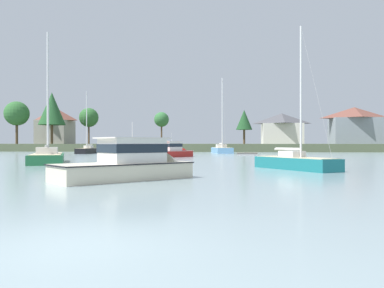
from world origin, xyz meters
name	(u,v)px	position (x,y,z in m)	size (l,w,h in m)	color
ground_plane	(72,242)	(0.00, 0.00, 0.00)	(400.00, 400.00, 0.00)	gray
far_shore_bank	(219,147)	(0.00, 92.45, 0.81)	(168.48, 41.25, 1.63)	#4C563D
sailboat_black	(88,152)	(-21.79, 58.43, 0.25)	(2.17, 7.78, 11.24)	black
cruiser_cream	(139,169)	(-1.71, 12.21, 0.49)	(7.04, 7.04, 3.72)	beige
dinghy_grey	(247,154)	(5.26, 50.64, 0.13)	(3.14, 1.50, 0.52)	gray
sailboat_teal	(295,166)	(7.12, 20.00, 0.22)	(5.12, 6.64, 10.04)	#196B70
sailboat_green	(47,160)	(-13.52, 26.66, 0.26)	(6.26, 9.80, 12.47)	#236B3D
cruiser_red	(174,153)	(-4.44, 42.74, 0.46)	(6.14, 7.24, 3.80)	#B2231E
sailboat_skyblue	(222,151)	(1.20, 63.80, 0.29)	(4.29, 9.95, 14.13)	#669ECC
mooring_buoy_green	(148,152)	(-13.19, 67.69, 0.06)	(0.33, 0.33, 0.38)	#1E8C47
shore_tree_left	(89,118)	(-31.76, 85.53, 8.04)	(4.68, 4.68, 8.79)	brown
shore_tree_inland_b	(162,120)	(-14.82, 91.67, 7.82)	(3.79, 3.79, 8.14)	brown
shore_tree_right_mid	(17,114)	(-45.99, 77.96, 8.54)	(5.55, 5.55, 9.74)	brown
shore_tree_inland_c	(52,109)	(-38.23, 79.29, 9.72)	(6.13, 6.13, 11.87)	brown
shore_tree_center_left	(244,120)	(5.76, 79.00, 6.85)	(3.55, 3.55, 7.45)	brown
cottage_eastern	(282,128)	(15.30, 90.25, 5.49)	(10.24, 8.05, 7.46)	silver
cottage_hillside	(55,125)	(-41.54, 88.09, 6.37)	(8.37, 7.76, 9.15)	#9E998E
cottage_near_water	(354,125)	(31.04, 85.55, 5.97)	(11.10, 7.91, 8.40)	gray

